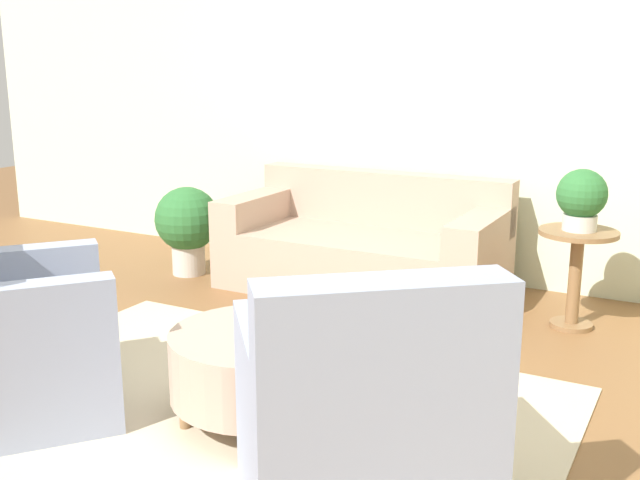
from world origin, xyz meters
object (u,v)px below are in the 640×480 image
at_px(armchair_right, 362,432).
at_px(potted_plant_on_side_table, 582,198).
at_px(side_table, 576,263).
at_px(armchair_left, 5,341).
at_px(ottoman_table, 259,363).
at_px(potted_plant_floor, 187,223).
at_px(couch, 364,248).

xyz_separation_m(armchair_right, potted_plant_on_side_table, (0.28, 2.53, 0.45)).
distance_m(side_table, potted_plant_on_side_table, 0.41).
xyz_separation_m(armchair_left, armchair_right, (1.83, 0.00, 0.00)).
xyz_separation_m(ottoman_table, potted_plant_floor, (-1.84, 1.82, 0.13)).
xyz_separation_m(armchair_left, potted_plant_floor, (-0.78, 2.35, 0.03)).
relative_size(armchair_left, potted_plant_on_side_table, 3.02).
bearing_deg(side_table, potted_plant_floor, -176.52).
bearing_deg(armchair_left, side_table, 50.08).
bearing_deg(armchair_right, potted_plant_floor, 138.02).
xyz_separation_m(couch, armchair_right, (1.23, -2.66, 0.08)).
height_order(ottoman_table, potted_plant_on_side_table, potted_plant_on_side_table).
bearing_deg(potted_plant_floor, armchair_right, -41.98).
height_order(armchair_left, potted_plant_on_side_table, same).
distance_m(couch, armchair_left, 2.73).
relative_size(ottoman_table, side_table, 1.32).
bearing_deg(potted_plant_on_side_table, side_table, -90.00).
xyz_separation_m(couch, armchair_left, (-0.60, -2.66, 0.08)).
relative_size(armchair_right, potted_plant_on_side_table, 3.02).
xyz_separation_m(ottoman_table, side_table, (1.06, 1.99, 0.14)).
bearing_deg(ottoman_table, potted_plant_floor, 135.34).
height_order(armchair_left, potted_plant_floor, armchair_left).
bearing_deg(ottoman_table, side_table, 61.99).
relative_size(armchair_left, ottoman_table, 1.38).
bearing_deg(ottoman_table, potted_plant_on_side_table, 61.99).
distance_m(potted_plant_on_side_table, potted_plant_floor, 2.93).
xyz_separation_m(side_table, potted_plant_on_side_table, (0.00, 0.00, 0.41)).
bearing_deg(side_table, couch, 175.07).
distance_m(couch, side_table, 1.52).
height_order(couch, ottoman_table, couch).
bearing_deg(potted_plant_floor, couch, 12.51).
bearing_deg(potted_plant_on_side_table, potted_plant_floor, -176.52).
bearing_deg(potted_plant_on_side_table, couch, 175.07).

